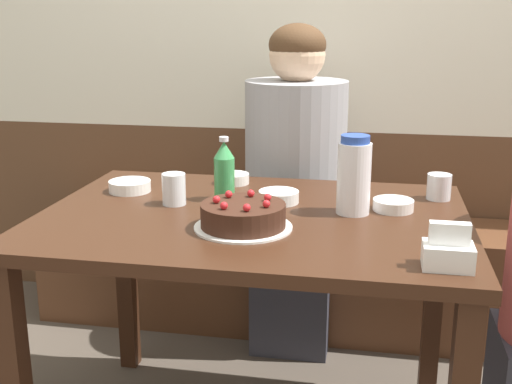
% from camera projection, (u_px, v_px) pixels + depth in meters
% --- Properties ---
extents(back_wall, '(4.80, 0.04, 2.50)m').
position_uv_depth(back_wall, '(301.00, 26.00, 2.67)').
color(back_wall, brown).
rests_on(back_wall, ground_plane).
extents(bench_seat, '(2.15, 0.38, 0.46)m').
position_uv_depth(bench_seat, '(290.00, 273.00, 2.73)').
color(bench_seat, '#56331E').
rests_on(bench_seat, ground_plane).
extents(dining_table, '(1.20, 0.85, 0.75)m').
position_uv_depth(dining_table, '(253.00, 247.00, 1.84)').
color(dining_table, '#381E11').
rests_on(dining_table, ground_plane).
extents(birthday_cake, '(0.26, 0.26, 0.09)m').
position_uv_depth(birthday_cake, '(243.00, 216.00, 1.68)').
color(birthday_cake, white).
rests_on(birthday_cake, dining_table).
extents(water_pitcher, '(0.09, 0.09, 0.22)m').
position_uv_depth(water_pitcher, '(354.00, 176.00, 1.79)').
color(water_pitcher, white).
rests_on(water_pitcher, dining_table).
extents(soju_bottle, '(0.06, 0.06, 0.19)m').
position_uv_depth(soju_bottle, '(224.00, 170.00, 1.92)').
color(soju_bottle, '#388E4C').
rests_on(soju_bottle, dining_table).
extents(napkin_holder, '(0.11, 0.08, 0.11)m').
position_uv_depth(napkin_holder, '(448.00, 252.00, 1.41)').
color(napkin_holder, white).
rests_on(napkin_holder, dining_table).
extents(bowl_soup_white, '(0.12, 0.12, 0.04)m').
position_uv_depth(bowl_soup_white, '(279.00, 197.00, 1.92)').
color(bowl_soup_white, white).
rests_on(bowl_soup_white, dining_table).
extents(bowl_rice_small, '(0.12, 0.12, 0.03)m').
position_uv_depth(bowl_rice_small, '(393.00, 205.00, 1.84)').
color(bowl_rice_small, white).
rests_on(bowl_rice_small, dining_table).
extents(bowl_side_dish, '(0.11, 0.11, 0.03)m').
position_uv_depth(bowl_side_dish, '(233.00, 178.00, 2.13)').
color(bowl_side_dish, white).
rests_on(bowl_side_dish, dining_table).
extents(bowl_sauce_shallow, '(0.13, 0.13, 0.04)m').
position_uv_depth(bowl_sauce_shallow, '(130.00, 186.00, 2.04)').
color(bowl_sauce_shallow, white).
rests_on(bowl_sauce_shallow, dining_table).
extents(glass_water_tall, '(0.07, 0.07, 0.08)m').
position_uv_depth(glass_water_tall, '(439.00, 187.00, 1.94)').
color(glass_water_tall, silver).
rests_on(glass_water_tall, dining_table).
extents(glass_tumbler_short, '(0.07, 0.07, 0.09)m').
position_uv_depth(glass_tumbler_short, '(174.00, 189.00, 1.89)').
color(glass_tumbler_short, silver).
rests_on(glass_tumbler_short, dining_table).
extents(person_teal_shirt, '(0.39, 0.39, 1.27)m').
position_uv_depth(person_teal_shirt, '(295.00, 190.00, 2.48)').
color(person_teal_shirt, '#33333D').
rests_on(person_teal_shirt, ground_plane).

